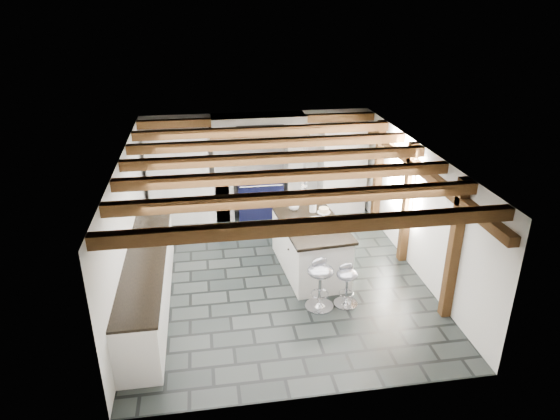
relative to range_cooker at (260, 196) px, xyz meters
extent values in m
plane|color=black|center=(0.00, -2.68, -0.47)|extent=(6.00, 6.00, 0.00)
plane|color=silver|center=(0.00, 0.32, 0.68)|extent=(5.00, 0.00, 5.00)
plane|color=silver|center=(-2.50, -2.68, 0.68)|extent=(0.00, 6.00, 6.00)
plane|color=silver|center=(2.50, -2.68, 0.68)|extent=(0.00, 6.00, 6.00)
plane|color=white|center=(0.00, -2.68, 1.83)|extent=(6.00, 6.00, 0.00)
cube|color=white|center=(-0.80, 0.02, 0.48)|extent=(0.40, 0.60, 1.90)
cube|color=white|center=(0.80, 0.02, 0.48)|extent=(0.40, 0.60, 1.90)
cube|color=#503316|center=(0.00, 0.02, 1.52)|extent=(2.10, 0.65, 0.18)
cube|color=white|center=(0.00, 0.02, 1.68)|extent=(2.00, 0.60, 0.31)
cube|color=black|center=(0.00, -0.30, 1.58)|extent=(1.00, 0.03, 0.22)
cube|color=silver|center=(0.00, -0.31, 1.58)|extent=(0.90, 0.01, 0.14)
cube|color=white|center=(-1.75, 0.02, 0.53)|extent=(1.30, 0.58, 2.00)
cube|color=white|center=(1.90, 0.02, 0.53)|extent=(1.00, 0.58, 2.00)
cube|color=white|center=(-2.20, -3.28, -0.03)|extent=(0.60, 3.80, 0.88)
cube|color=black|center=(-2.20, -3.28, 0.43)|extent=(0.64, 3.80, 0.04)
cube|color=white|center=(-1.05, 0.02, -0.03)|extent=(0.70, 0.60, 0.88)
cube|color=black|center=(-1.05, 0.02, 0.43)|extent=(0.74, 0.64, 0.04)
cube|color=#503316|center=(2.42, -2.68, 1.48)|extent=(0.15, 5.80, 0.14)
plane|color=white|center=(2.48, -2.08, 1.08)|extent=(0.00, 0.90, 0.90)
cube|color=#503316|center=(0.00, -5.28, 1.74)|extent=(5.00, 0.16, 0.16)
cube|color=#503316|center=(0.00, -4.41, 1.74)|extent=(5.00, 0.16, 0.16)
cube|color=#503316|center=(0.00, -3.54, 1.74)|extent=(5.00, 0.16, 0.16)
cube|color=#503316|center=(0.00, -2.68, 1.74)|extent=(5.00, 0.16, 0.16)
cube|color=#503316|center=(0.00, -1.81, 1.74)|extent=(5.00, 0.16, 0.16)
cube|color=#503316|center=(0.00, -0.94, 1.74)|extent=(5.00, 0.16, 0.16)
cube|color=#503316|center=(0.00, -0.08, 1.74)|extent=(5.00, 0.16, 0.16)
cube|color=#503316|center=(2.42, -4.28, 0.68)|extent=(0.15, 0.15, 2.30)
cube|color=#503316|center=(2.42, -2.48, 0.68)|extent=(0.15, 0.15, 2.30)
cube|color=#503316|center=(2.42, -0.88, 0.68)|extent=(0.15, 0.15, 2.30)
cylinder|color=black|center=(0.45, -2.73, 1.46)|extent=(0.01, 0.01, 0.56)
cylinder|color=white|center=(0.45, -2.73, 1.13)|extent=(0.09, 0.09, 0.22)
cylinder|color=black|center=(0.50, -2.43, 1.46)|extent=(0.01, 0.01, 0.56)
cylinder|color=white|center=(0.50, -2.43, 1.13)|extent=(0.09, 0.09, 0.22)
cylinder|color=black|center=(0.55, -2.13, 1.46)|extent=(0.01, 0.01, 0.56)
cylinder|color=white|center=(0.55, -2.13, 1.13)|extent=(0.09, 0.09, 0.22)
cube|color=black|center=(0.00, 0.00, -0.02)|extent=(1.00, 0.60, 0.90)
ellipsoid|color=silver|center=(-0.25, 0.00, 0.46)|extent=(0.28, 0.28, 0.11)
ellipsoid|color=silver|center=(0.25, 0.00, 0.46)|extent=(0.28, 0.28, 0.11)
cylinder|color=silver|center=(0.00, -0.32, 0.35)|extent=(0.95, 0.03, 0.03)
cube|color=black|center=(-0.25, -0.30, -0.02)|extent=(0.35, 0.02, 0.30)
cube|color=black|center=(0.25, -0.30, -0.02)|extent=(0.35, 0.02, 0.30)
cube|color=white|center=(0.60, -2.55, 0.00)|extent=(1.10, 1.97, 0.93)
cube|color=black|center=(0.60, -2.55, 0.49)|extent=(1.20, 2.06, 0.05)
imported|color=white|center=(0.40, -2.04, 0.61)|extent=(0.21, 0.21, 0.20)
ellipsoid|color=orange|center=(0.40, -2.04, 0.78)|extent=(0.21, 0.21, 0.13)
cylinder|color=white|center=(0.73, -2.17, 0.61)|extent=(0.13, 0.13, 0.19)
imported|color=white|center=(0.72, -2.65, 0.55)|extent=(0.29, 0.29, 0.07)
cylinder|color=white|center=(0.86, -2.48, 0.57)|extent=(0.05, 0.05, 0.11)
cylinder|color=white|center=(0.86, -2.48, 0.63)|extent=(0.23, 0.23, 0.02)
cylinder|color=#C7B185|center=(0.86, -2.48, 0.67)|extent=(0.18, 0.18, 0.07)
cylinder|color=silver|center=(0.95, -3.77, -0.45)|extent=(0.39, 0.39, 0.03)
cone|color=silver|center=(0.95, -3.77, -0.41)|extent=(0.18, 0.18, 0.07)
cylinder|color=silver|center=(0.95, -3.77, -0.17)|extent=(0.04, 0.04, 0.49)
torus|color=silver|center=(0.95, -3.77, -0.25)|extent=(0.25, 0.25, 0.02)
ellipsoid|color=gray|center=(0.95, -3.77, 0.10)|extent=(0.41, 0.41, 0.16)
ellipsoid|color=gray|center=(0.94, -3.68, 0.19)|extent=(0.26, 0.14, 0.14)
cylinder|color=silver|center=(0.51, -3.77, -0.45)|extent=(0.46, 0.46, 0.03)
cone|color=silver|center=(0.51, -3.77, -0.40)|extent=(0.21, 0.21, 0.08)
cylinder|color=silver|center=(0.51, -3.77, -0.12)|extent=(0.05, 0.05, 0.58)
torus|color=silver|center=(0.51, -3.77, -0.21)|extent=(0.29, 0.29, 0.02)
ellipsoid|color=gray|center=(0.51, -3.77, 0.21)|extent=(0.55, 0.55, 0.19)
ellipsoid|color=gray|center=(0.47, -3.68, 0.31)|extent=(0.32, 0.22, 0.16)
camera|label=1|loc=(-1.18, -10.37, 4.25)|focal=32.00mm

